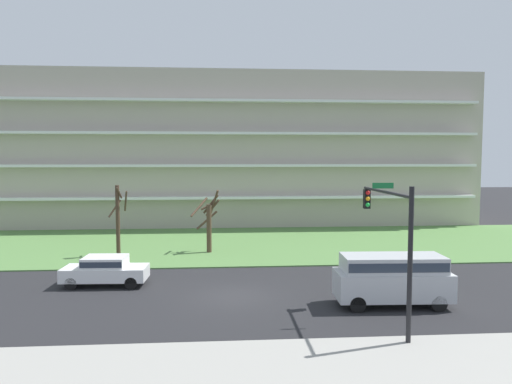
{
  "coord_description": "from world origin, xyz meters",
  "views": [
    {
      "loc": [
        -0.59,
        -22.78,
        6.86
      ],
      "look_at": [
        1.54,
        6.0,
        4.72
      ],
      "focal_mm": 33.03,
      "sensor_mm": 36.0,
      "label": 1
    }
  ],
  "objects_px": {
    "van_silver_near_left": "(392,276)",
    "tree_left": "(209,221)",
    "sedan_white_center_left": "(105,269)",
    "traffic_signal_mast": "(391,228)",
    "tree_far_left": "(118,218)"
  },
  "relations": [
    {
      "from": "van_silver_near_left",
      "to": "tree_left",
      "type": "bearing_deg",
      "value": 126.8
    },
    {
      "from": "sedan_white_center_left",
      "to": "traffic_signal_mast",
      "type": "relative_size",
      "value": 0.77
    },
    {
      "from": "tree_far_left",
      "to": "tree_left",
      "type": "relative_size",
      "value": 1.08
    },
    {
      "from": "van_silver_near_left",
      "to": "traffic_signal_mast",
      "type": "height_order",
      "value": "traffic_signal_mast"
    },
    {
      "from": "tree_left",
      "to": "traffic_signal_mast",
      "type": "bearing_deg",
      "value": -63.62
    },
    {
      "from": "sedan_white_center_left",
      "to": "traffic_signal_mast",
      "type": "bearing_deg",
      "value": 153.48
    },
    {
      "from": "traffic_signal_mast",
      "to": "tree_left",
      "type": "bearing_deg",
      "value": 116.38
    },
    {
      "from": "tree_far_left",
      "to": "van_silver_near_left",
      "type": "distance_m",
      "value": 19.22
    },
    {
      "from": "tree_far_left",
      "to": "tree_left",
      "type": "xyz_separation_m",
      "value": [
        6.19,
        0.77,
        -0.36
      ]
    },
    {
      "from": "tree_left",
      "to": "sedan_white_center_left",
      "type": "distance_m",
      "value": 9.94
    },
    {
      "from": "tree_left",
      "to": "sedan_white_center_left",
      "type": "relative_size",
      "value": 1.02
    },
    {
      "from": "van_silver_near_left",
      "to": "sedan_white_center_left",
      "type": "relative_size",
      "value": 1.18
    },
    {
      "from": "van_silver_near_left",
      "to": "traffic_signal_mast",
      "type": "relative_size",
      "value": 0.91
    },
    {
      "from": "sedan_white_center_left",
      "to": "van_silver_near_left",
      "type": "bearing_deg",
      "value": 164.63
    },
    {
      "from": "tree_left",
      "to": "traffic_signal_mast",
      "type": "distance_m",
      "value": 17.31
    }
  ]
}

